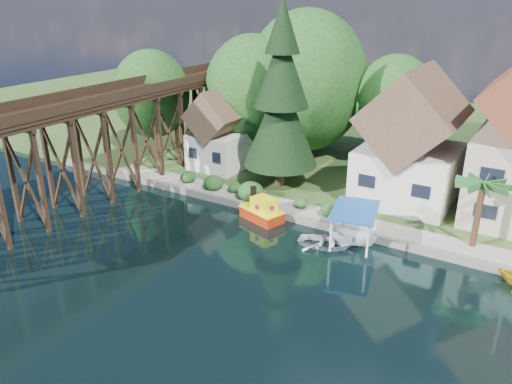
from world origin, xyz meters
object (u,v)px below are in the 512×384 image
(shed, at_px, (220,135))
(palm_tree, at_px, (483,187))
(conifer, at_px, (281,100))
(house_left, at_px, (411,146))
(tugboat, at_px, (262,211))
(boat_white_a, at_px, (324,241))
(trestle_bridge, at_px, (109,134))
(boat_canopy, at_px, (353,230))

(shed, xyz_separation_m, palm_tree, (24.41, -4.52, 1.09))
(shed, distance_m, conifer, 8.67)
(house_left, bearing_deg, shed, -175.23)
(palm_tree, relative_size, tugboat, 1.29)
(shed, relative_size, boat_white_a, 2.09)
(house_left, relative_size, tugboat, 2.81)
(trestle_bridge, xyz_separation_m, boat_canopy, (21.99, 1.50, -4.14))
(house_left, height_order, boat_white_a, house_left)
(shed, height_order, boat_white_a, shed)
(conifer, height_order, boat_white_a, conifer)
(palm_tree, bearing_deg, boat_canopy, -155.99)
(trestle_bridge, distance_m, tugboat, 15.16)
(shed, bearing_deg, boat_canopy, -24.73)
(house_left, distance_m, shed, 18.11)
(conifer, xyz_separation_m, palm_tree, (17.01, -3.36, -3.28))
(shed, bearing_deg, palm_tree, -10.50)
(conifer, xyz_separation_m, boat_canopy, (9.60, -6.67, -6.99))
(trestle_bridge, xyz_separation_m, house_left, (23.00, 10.83, -0.21))
(trestle_bridge, distance_m, conifer, 15.11)
(trestle_bridge, bearing_deg, shed, 61.81)
(house_left, bearing_deg, palm_tree, -43.25)
(shed, bearing_deg, conifer, -8.91)
(trestle_bridge, xyz_separation_m, shed, (5.00, 9.33, -1.52))
(palm_tree, distance_m, boat_white_a, 11.07)
(trestle_bridge, relative_size, palm_tree, 8.74)
(palm_tree, bearing_deg, house_left, 136.75)
(boat_white_a, bearing_deg, shed, 48.22)
(boat_canopy, bearing_deg, shed, 155.27)
(house_left, xyz_separation_m, palm_tree, (6.41, -6.02, -0.23))
(house_left, height_order, palm_tree, house_left)
(conifer, relative_size, boat_canopy, 3.26)
(trestle_bridge, distance_m, boat_canopy, 22.43)
(house_left, bearing_deg, conifer, -165.92)
(house_left, xyz_separation_m, boat_canopy, (-1.01, -9.33, -3.93))
(house_left, distance_m, conifer, 11.35)
(boat_white_a, xyz_separation_m, boat_canopy, (1.65, 1.17, 0.82))
(conifer, relative_size, tugboat, 4.07)
(trestle_bridge, xyz_separation_m, boat_white_a, (20.35, 0.34, -4.96))
(house_left, relative_size, shed, 1.40)
(shed, height_order, conifer, conifer)
(conifer, xyz_separation_m, tugboat, (1.94, -6.34, -7.43))
(boat_white_a, bearing_deg, boat_canopy, -66.14)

